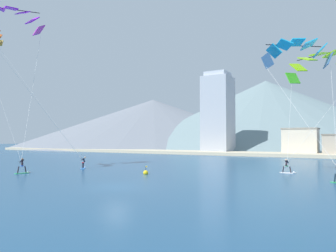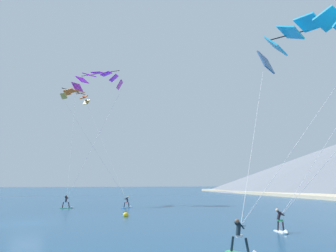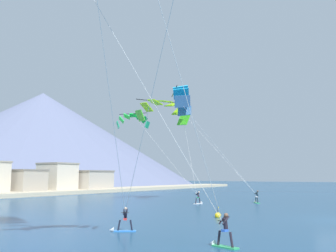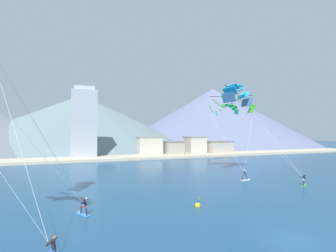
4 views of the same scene
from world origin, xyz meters
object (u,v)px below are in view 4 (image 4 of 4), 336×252
Objects in this scene: race_marker_buoy at (198,205)px; parafoil_kite_distant_high_outer at (227,108)px; parafoil_kite_near_trail at (237,93)px; kitesurfer_near_trail at (304,182)px; kitesurfer_mid_center at (83,210)px; kitesurfer_far_left at (246,177)px; parafoil_kite_far_left at (232,102)px.

parafoil_kite_distant_high_outer is at bearing 50.74° from race_marker_buoy.
parafoil_kite_near_trail is 14.16× the size of race_marker_buoy.
race_marker_buoy is (-18.70, -3.23, -0.35)m from kitesurfer_near_trail.
kitesurfer_mid_center is 0.29× the size of parafoil_kite_distant_high_outer.
kitesurfer_far_left reaches higher than kitesurfer_mid_center.
parafoil_kite_distant_high_outer is (8.95, 18.17, 13.22)m from kitesurfer_far_left.
parafoil_kite_far_left is 26.49m from race_marker_buoy.
kitesurfer_far_left is at bearing -102.29° from parafoil_kite_near_trail.
parafoil_kite_distant_high_outer reaches higher than kitesurfer_mid_center.
kitesurfer_mid_center is at bearing -157.81° from parafoil_kite_near_trail.
parafoil_kite_near_trail is at bearing 119.46° from kitesurfer_near_trail.
kitesurfer_mid_center is 43.79m from parafoil_kite_distant_high_outer.
parafoil_kite_distant_high_outer reaches higher than kitesurfer_far_left.
kitesurfer_far_left is 0.12× the size of parafoil_kite_near_trail.
parafoil_kite_distant_high_outer is (6.25, 10.79, 0.09)m from parafoil_kite_far_left.
kitesurfer_near_trail is 27.51m from parafoil_kite_distant_high_outer.
kitesurfer_far_left is at bearing -110.14° from parafoil_kite_far_left.
parafoil_kite_far_left is (2.71, 7.38, 13.12)m from kitesurfer_far_left.
kitesurfer_near_trail is 0.31× the size of parafoil_kite_distant_high_outer.
race_marker_buoy is at bearing -139.51° from parafoil_kite_near_trail.
race_marker_buoy is (-15.93, -16.34, -13.44)m from parafoil_kite_far_left.
parafoil_kite_far_left is at bearing 45.73° from race_marker_buoy.
kitesurfer_near_trail is 7.93m from kitesurfer_far_left.
parafoil_kite_distant_high_outer is at bearing 61.45° from parafoil_kite_near_trail.
kitesurfer_near_trail is 1.71× the size of race_marker_buoy.
race_marker_buoy is (-13.85, -11.82, -14.27)m from parafoil_kite_near_trail.
kitesurfer_mid_center is at bearing -142.49° from parafoil_kite_distant_high_outer.
parafoil_kite_far_left is at bearing -120.07° from parafoil_kite_distant_high_outer.
kitesurfer_near_trail is 1.06× the size of kitesurfer_mid_center.
kitesurfer_near_trail is 0.13× the size of parafoil_kite_far_left.
kitesurfer_near_trail is at bearing -98.28° from parafoil_kite_distant_high_outer.
kitesurfer_mid_center is at bearing -177.08° from kitesurfer_near_trail.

